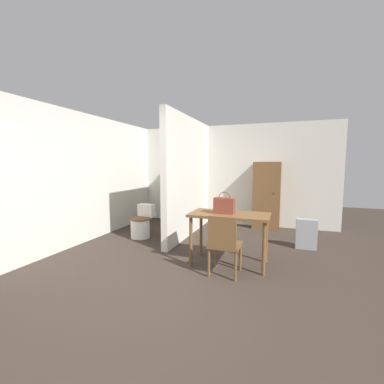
# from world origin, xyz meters

# --- Properties ---
(ground_plane) EXTENTS (16.00, 16.00, 0.00)m
(ground_plane) POSITION_xyz_m (0.00, 0.00, 0.00)
(ground_plane) COLOR #382D26
(wall_back) EXTENTS (5.40, 0.12, 2.50)m
(wall_back) POSITION_xyz_m (0.00, 4.16, 1.25)
(wall_back) COLOR silver
(wall_back) RESTS_ON ground_plane
(wall_left) EXTENTS (0.12, 5.10, 2.50)m
(wall_left) POSITION_xyz_m (-2.26, 2.05, 1.25)
(wall_left) COLOR silver
(wall_left) RESTS_ON ground_plane
(partition_wall) EXTENTS (0.12, 2.54, 2.50)m
(partition_wall) POSITION_xyz_m (-0.49, 2.83, 1.25)
(partition_wall) COLOR silver
(partition_wall) RESTS_ON ground_plane
(dining_table) EXTENTS (1.18, 0.62, 0.78)m
(dining_table) POSITION_xyz_m (0.68, 1.42, 0.69)
(dining_table) COLOR brown
(dining_table) RESTS_ON ground_plane
(wooden_chair) EXTENTS (0.43, 0.43, 0.85)m
(wooden_chair) POSITION_xyz_m (0.70, 0.97, 0.46)
(wooden_chair) COLOR brown
(wooden_chair) RESTS_ON ground_plane
(toilet) EXTENTS (0.42, 0.57, 0.67)m
(toilet) POSITION_xyz_m (-1.34, 2.27, 0.27)
(toilet) COLOR white
(toilet) RESTS_ON ground_plane
(handbag) EXTENTS (0.30, 0.17, 0.33)m
(handbag) POSITION_xyz_m (0.60, 1.40, 0.91)
(handbag) COLOR brown
(handbag) RESTS_ON dining_table
(wooden_cabinet) EXTENTS (0.62, 0.37, 1.58)m
(wooden_cabinet) POSITION_xyz_m (1.07, 3.91, 0.79)
(wooden_cabinet) COLOR brown
(wooden_cabinet) RESTS_ON ground_plane
(space_heater) EXTENTS (0.35, 0.16, 0.54)m
(space_heater) POSITION_xyz_m (1.85, 2.59, 0.27)
(space_heater) COLOR #9E9EA3
(space_heater) RESTS_ON ground_plane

